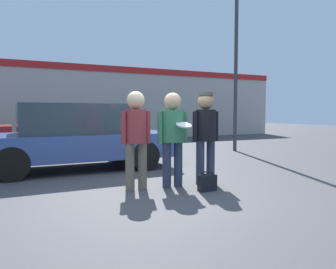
% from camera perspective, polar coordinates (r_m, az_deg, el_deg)
% --- Properties ---
extents(ground_plane, '(56.00, 56.00, 0.00)m').
position_cam_1_polar(ground_plane, '(5.53, -2.15, -9.61)').
color(ground_plane, '#3F3F42').
extents(storefront_building, '(24.00, 0.22, 3.53)m').
position_cam_1_polar(storefront_building, '(15.63, -18.14, 5.49)').
color(storefront_building, '#B2A89E').
rests_on(storefront_building, ground).
extents(person_left, '(0.51, 0.34, 1.63)m').
position_cam_1_polar(person_left, '(5.42, -5.59, 0.43)').
color(person_left, '#665B4C').
rests_on(person_left, ground).
extents(person_middle_with_frisbee, '(0.56, 0.59, 1.62)m').
position_cam_1_polar(person_middle_with_frisbee, '(5.61, 0.81, 0.63)').
color(person_middle_with_frisbee, '#2D3347').
rests_on(person_middle_with_frisbee, ground).
extents(person_right, '(0.53, 0.36, 1.64)m').
position_cam_1_polar(person_right, '(5.89, 6.58, 0.91)').
color(person_right, '#2D3347').
rests_on(person_right, ground).
extents(parked_car_near, '(4.30, 1.94, 1.48)m').
position_cam_1_polar(parked_car_near, '(7.71, -15.99, -0.39)').
color(parked_car_near, '#334784').
rests_on(parked_car_near, ground).
extents(street_lamp, '(1.50, 0.35, 6.85)m').
position_cam_1_polar(street_lamp, '(11.75, 12.79, 17.81)').
color(street_lamp, '#38383D').
rests_on(street_lamp, ground).
extents(handbag, '(0.30, 0.23, 0.30)m').
position_cam_1_polar(handbag, '(5.46, 6.85, -8.22)').
color(handbag, black).
rests_on(handbag, ground).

